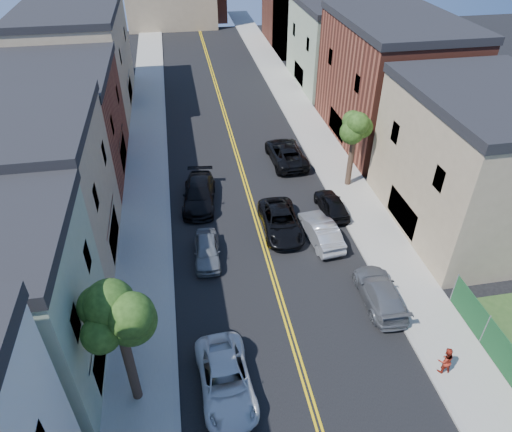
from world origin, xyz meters
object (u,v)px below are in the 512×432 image
grey_car_left (207,250)px  white_pickup (226,380)px  grey_car_right (380,293)px  dark_car_right_far (286,153)px  black_car_left (199,194)px  silver_car_right (321,231)px  pedestrian_right (445,360)px  black_car_right (332,204)px  black_suv_lane (281,222)px

grey_car_left → white_pickup: bearing=-86.9°
grey_car_right → dark_car_right_far: size_ratio=0.83×
black_car_left → dark_car_right_far: dark_car_right_far is taller
grey_car_left → silver_car_right: 7.62m
white_pickup → pedestrian_right: bearing=-7.8°
grey_car_right → silver_car_right: 6.22m
black_car_left → pedestrian_right: 19.80m
pedestrian_right → black_car_right: bearing=-82.1°
black_car_left → grey_car_right: size_ratio=1.14×
grey_car_left → black_suv_lane: size_ratio=0.74×
grey_car_left → black_suv_lane: (5.22, 2.03, 0.07)m
white_pickup → grey_car_left: white_pickup is taller
white_pickup → black_car_left: size_ratio=0.93×
silver_car_right → pedestrian_right: pedestrian_right is taller
grey_car_left → dark_car_right_far: (7.76, 11.36, 0.14)m
white_pickup → grey_car_left: bearing=87.3°
black_car_right → black_suv_lane: (-4.08, -1.47, 0.05)m
dark_car_right_far → grey_car_left: bearing=53.5°
grey_car_left → pedestrian_right: size_ratio=2.51×
grey_car_left → black_car_left: black_car_left is taller
white_pickup → grey_car_right: size_ratio=1.07×
black_car_left → pedestrian_right: pedestrian_right is taller
silver_car_right → dark_car_right_far: dark_car_right_far is taller
pedestrian_right → black_car_left: bearing=-55.0°
grey_car_left → black_car_right: size_ratio=0.98×
black_car_right → silver_car_right: 3.41m
dark_car_right_far → black_suv_lane: (-2.54, -9.33, -0.07)m
black_car_right → black_suv_lane: bearing=17.8°
white_pickup → dark_car_right_far: 22.26m
grey_car_left → silver_car_right: silver_car_right is taller
pedestrian_right → silver_car_right: bearing=-72.2°
grey_car_left → silver_car_right: bearing=7.3°
black_car_left → dark_car_right_far: (7.76, 5.01, 0.01)m
silver_car_right → black_suv_lane: bearing=-38.1°
grey_car_right → pedestrian_right: size_ratio=3.09×
white_pickup → pedestrian_right: size_ratio=3.29×
black_car_right → black_suv_lane: size_ratio=0.76×
black_suv_lane → pedestrian_right: bearing=-66.0°
pedestrian_right → grey_car_left: bearing=-41.9°
white_pickup → grey_car_right: (9.30, 4.07, -0.02)m
black_car_right → silver_car_right: (-1.70, -2.95, 0.07)m
grey_car_right → pedestrian_right: bearing=105.8°
grey_car_right → black_car_right: (0.00, 8.93, -0.02)m
dark_car_right_far → white_pickup: bearing=67.5°
dark_car_right_far → pedestrian_right: bearing=95.0°
grey_car_right → black_suv_lane: size_ratio=0.91×
grey_car_right → black_suv_lane: 8.51m
dark_car_right_far → pedestrian_right: pedestrian_right is taller
grey_car_left → black_suv_lane: 5.60m
black_car_right → dark_car_right_far: bearing=-80.9°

